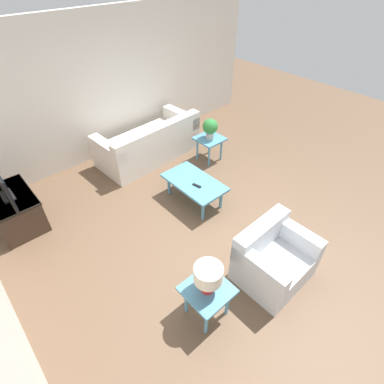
{
  "coord_description": "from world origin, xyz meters",
  "views": [
    {
      "loc": [
        -2.32,
        2.63,
        3.49
      ],
      "look_at": [
        0.3,
        0.28,
        0.55
      ],
      "focal_mm": 28.0,
      "sensor_mm": 36.0,
      "label": 1
    }
  ],
  "objects": [
    {
      "name": "television",
      "position": [
        2.04,
        2.43,
        0.85
      ],
      "size": [
        1.02,
        0.16,
        0.55
      ],
      "color": "black",
      "rests_on": "tv_stand_chest"
    },
    {
      "name": "potted_plant",
      "position": [
        1.37,
        -1.15,
        0.73
      ],
      "size": [
        0.3,
        0.3,
        0.4
      ],
      "color": "#B2ADA3",
      "rests_on": "side_table_plant"
    },
    {
      "name": "wall_right",
      "position": [
        3.06,
        0.0,
        1.35
      ],
      "size": [
        0.12,
        7.2,
        2.7
      ],
      "color": "silver",
      "rests_on": "ground_plane"
    },
    {
      "name": "armchair",
      "position": [
        -1.21,
        0.22,
        0.32
      ],
      "size": [
        0.78,
        0.94,
        0.79
      ],
      "rotation": [
        0.0,
        0.0,
        -1.56
      ],
      "color": "silver",
      "rests_on": "ground_plane"
    },
    {
      "name": "remote_control",
      "position": [
        0.48,
        0.01,
        0.43
      ],
      "size": [
        0.16,
        0.07,
        0.02
      ],
      "color": "black",
      "rests_on": "coffee_table"
    },
    {
      "name": "tv_stand_chest",
      "position": [
        2.04,
        2.42,
        0.31
      ],
      "size": [
        0.97,
        0.64,
        0.58
      ],
      "color": "#38281E",
      "rests_on": "ground_plane"
    },
    {
      "name": "side_table_lamp",
      "position": [
        -1.04,
        1.24,
        0.42
      ],
      "size": [
        0.51,
        0.51,
        0.5
      ],
      "color": "teal",
      "rests_on": "ground_plane"
    },
    {
      "name": "side_table_plant",
      "position": [
        1.37,
        -1.15,
        0.42
      ],
      "size": [
        0.51,
        0.51,
        0.5
      ],
      "color": "teal",
      "rests_on": "ground_plane"
    },
    {
      "name": "table_lamp",
      "position": [
        -1.04,
        1.24,
        0.75
      ],
      "size": [
        0.32,
        0.32,
        0.38
      ],
      "color": "red",
      "rests_on": "side_table_lamp"
    },
    {
      "name": "sofa",
      "position": [
        2.25,
        -0.29,
        0.31
      ],
      "size": [
        1.07,
        2.12,
        0.82
      ],
      "rotation": [
        0.0,
        0.0,
        1.63
      ],
      "color": "silver",
      "rests_on": "ground_plane"
    },
    {
      "name": "ground_plane",
      "position": [
        0.0,
        0.0,
        0.0
      ],
      "size": [
        14.0,
        14.0,
        0.0
      ],
      "primitive_type": "plane",
      "color": "brown"
    },
    {
      "name": "coffee_table",
      "position": [
        0.61,
        -0.04,
        0.37
      ],
      "size": [
        1.08,
        0.62,
        0.42
      ],
      "color": "teal",
      "rests_on": "ground_plane"
    }
  ]
}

